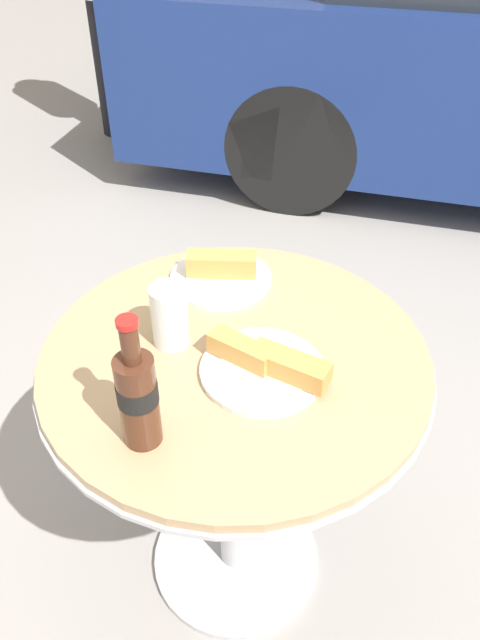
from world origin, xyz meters
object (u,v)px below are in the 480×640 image
(cola_bottle_left, at_px, (138,396))
(drinking_glass, at_px, (170,317))
(bistro_table, at_px, (235,418))
(lunch_plate_near, at_px, (265,365))
(lunch_plate_far, at_px, (221,273))

(cola_bottle_left, bearing_deg, drinking_glass, 99.24)
(bistro_table, bearing_deg, lunch_plate_near, -29.48)
(cola_bottle_left, xyz_separation_m, lunch_plate_near, (0.15, 0.20, -0.08))
(drinking_glass, relative_size, lunch_plate_near, 0.52)
(bistro_table, distance_m, cola_bottle_left, 0.37)
(bistro_table, xyz_separation_m, lunch_plate_near, (0.07, -0.04, 0.20))
(drinking_glass, relative_size, lunch_plate_far, 0.57)
(bistro_table, height_order, drinking_glass, drinking_glass)
(drinking_glass, bearing_deg, lunch_plate_far, 81.28)
(bistro_table, relative_size, lunch_plate_near, 3.12)
(drinking_glass, height_order, lunch_plate_near, drinking_glass)
(lunch_plate_near, bearing_deg, bistro_table, 150.52)
(lunch_plate_near, bearing_deg, drinking_glass, 168.28)
(cola_bottle_left, height_order, drinking_glass, cola_bottle_left)
(cola_bottle_left, distance_m, lunch_plate_near, 0.26)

